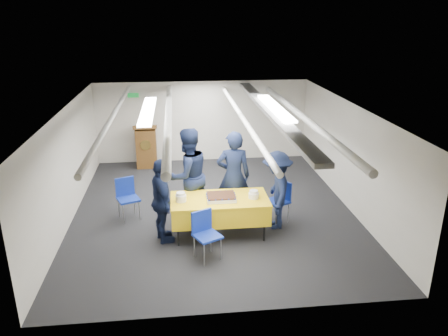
# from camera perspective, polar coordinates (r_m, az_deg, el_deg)

# --- Properties ---
(ground) EXTENTS (7.00, 7.00, 0.00)m
(ground) POSITION_cam_1_polar(r_m,az_deg,el_deg) (9.70, -1.40, -5.49)
(ground) COLOR black
(ground) RESTS_ON ground
(room_shell) EXTENTS (6.00, 7.00, 2.30)m
(room_shell) POSITION_cam_1_polar(r_m,az_deg,el_deg) (9.47, -1.14, 5.56)
(room_shell) COLOR beige
(room_shell) RESTS_ON ground
(serving_table) EXTENTS (1.87, 0.94, 0.77)m
(serving_table) POSITION_cam_1_polar(r_m,az_deg,el_deg) (8.45, -0.57, -5.31)
(serving_table) COLOR black
(serving_table) RESTS_ON ground
(sheet_cake) EXTENTS (0.56, 0.44, 0.10)m
(sheet_cake) POSITION_cam_1_polar(r_m,az_deg,el_deg) (8.31, -0.39, -3.81)
(sheet_cake) COLOR white
(sheet_cake) RESTS_ON serving_table
(plate_stack_left) EXTENTS (0.20, 0.20, 0.18)m
(plate_stack_left) POSITION_cam_1_polar(r_m,az_deg,el_deg) (8.25, -5.65, -3.82)
(plate_stack_left) COLOR white
(plate_stack_left) RESTS_ON serving_table
(plate_stack_right) EXTENTS (0.20, 0.20, 0.16)m
(plate_stack_right) POSITION_cam_1_polar(r_m,az_deg,el_deg) (8.37, 3.90, -3.48)
(plate_stack_right) COLOR white
(plate_stack_right) RESTS_ON serving_table
(podium) EXTENTS (0.62, 0.53, 1.25)m
(podium) POSITION_cam_1_polar(r_m,az_deg,el_deg) (12.33, -10.12, 2.88)
(podium) COLOR brown
(podium) RESTS_ON ground
(chair_near) EXTENTS (0.57, 0.57, 0.87)m
(chair_near) POSITION_cam_1_polar(r_m,az_deg,el_deg) (7.73, -2.53, -8.09)
(chair_near) COLOR gray
(chair_near) RESTS_ON ground
(chair_right) EXTENTS (0.57, 0.57, 0.87)m
(chair_right) POSITION_cam_1_polar(r_m,az_deg,el_deg) (9.09, 7.34, -3.77)
(chair_right) COLOR gray
(chair_right) RESTS_ON ground
(chair_left) EXTENTS (0.55, 0.55, 0.87)m
(chair_left) POSITION_cam_1_polar(r_m,az_deg,el_deg) (9.38, -12.58, -3.34)
(chair_left) COLOR gray
(chair_left) RESTS_ON ground
(sailor_a) EXTENTS (0.73, 0.50, 1.91)m
(sailor_a) POSITION_cam_1_polar(r_m,az_deg,el_deg) (8.95, 1.24, -1.06)
(sailor_a) COLOR black
(sailor_a) RESTS_ON ground
(sailor_b) EXTENTS (1.21, 1.13, 1.98)m
(sailor_b) POSITION_cam_1_polar(r_m,az_deg,el_deg) (8.91, -4.75, -0.99)
(sailor_b) COLOR black
(sailor_b) RESTS_ON ground
(sailor_c) EXTENTS (0.64, 1.03, 1.64)m
(sailor_c) POSITION_cam_1_polar(r_m,az_deg,el_deg) (8.20, -8.12, -4.33)
(sailor_c) COLOR black
(sailor_c) RESTS_ON ground
(sailor_d) EXTENTS (0.72, 1.10, 1.60)m
(sailor_d) POSITION_cam_1_polar(r_m,az_deg,el_deg) (8.72, 6.88, -2.89)
(sailor_d) COLOR black
(sailor_d) RESTS_ON ground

